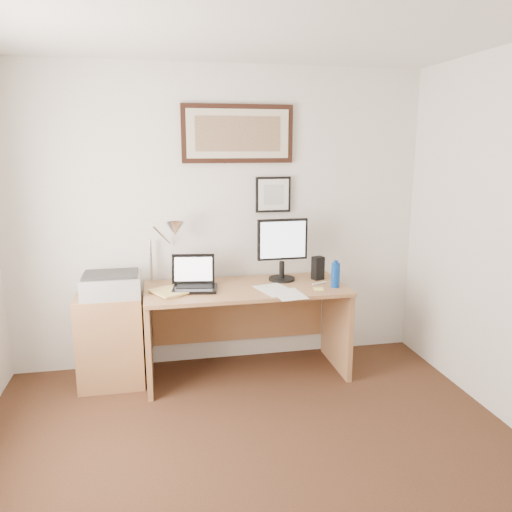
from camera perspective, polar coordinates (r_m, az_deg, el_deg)
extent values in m
cube|color=white|center=(4.23, -4.09, 4.24)|extent=(3.50, 0.02, 2.50)
cube|color=#996940|center=(4.13, -16.22, -9.16)|extent=(0.50, 0.40, 0.73)
cylinder|color=#0B3A98|center=(4.02, 9.08, -2.17)|extent=(0.07, 0.07, 0.20)
cylinder|color=#0B3A98|center=(3.99, 9.13, -0.65)|extent=(0.04, 0.04, 0.02)
cube|color=black|center=(4.23, 7.09, -1.39)|extent=(0.11, 0.10, 0.20)
cube|color=white|center=(3.92, 2.19, -3.86)|extent=(0.32, 0.39, 0.00)
cube|color=white|center=(3.80, 3.77, -4.39)|extent=(0.24, 0.32, 0.00)
cube|color=#FFFA78|center=(3.95, 7.15, -3.76)|extent=(0.09, 0.09, 0.01)
cylinder|color=white|center=(4.11, 7.26, -3.10)|extent=(0.14, 0.06, 0.02)
imported|color=#E1C669|center=(3.83, -11.34, -4.36)|extent=(0.31, 0.34, 0.02)
cube|color=#996940|center=(4.01, -1.16, -3.74)|extent=(1.60, 0.70, 0.03)
cube|color=#996940|center=(4.07, -12.15, -9.35)|extent=(0.04, 0.65, 0.72)
cube|color=#996940|center=(4.32, 9.19, -7.90)|extent=(0.04, 0.65, 0.72)
cube|color=#996940|center=(4.40, -1.91, -6.13)|extent=(1.50, 0.03, 0.55)
cube|color=black|center=(3.93, -6.99, -3.74)|extent=(0.37, 0.29, 0.02)
cube|color=black|center=(3.96, -7.03, -3.43)|extent=(0.30, 0.17, 0.00)
cube|color=black|center=(4.03, -7.19, -1.46)|extent=(0.35, 0.12, 0.23)
cube|color=white|center=(4.02, -7.18, -1.49)|extent=(0.30, 0.10, 0.18)
cylinder|color=black|center=(4.20, 2.95, -2.62)|extent=(0.22, 0.22, 0.02)
cylinder|color=black|center=(4.18, 2.97, -1.57)|extent=(0.04, 0.04, 0.14)
cube|color=black|center=(4.12, 3.04, 1.91)|extent=(0.42, 0.04, 0.34)
cube|color=silver|center=(4.10, 3.11, 1.86)|extent=(0.38, 0.01, 0.30)
cube|color=#A7A7A9|center=(3.97, -16.20, -3.27)|extent=(0.44, 0.34, 0.16)
cube|color=#2D2D2D|center=(3.95, -16.28, -2.02)|extent=(0.40, 0.30, 0.02)
cylinder|color=silver|center=(4.18, -11.92, -0.57)|extent=(0.02, 0.02, 0.36)
cylinder|color=silver|center=(4.08, -10.66, 2.32)|extent=(0.15, 0.23, 0.19)
cone|color=silver|center=(4.01, -9.25, 3.08)|extent=(0.16, 0.18, 0.15)
cube|color=black|center=(4.19, -2.10, 13.78)|extent=(0.92, 0.03, 0.47)
cube|color=beige|center=(4.17, -2.06, 13.79)|extent=(0.84, 0.01, 0.39)
cube|color=brown|center=(4.17, -2.05, 13.79)|extent=(0.70, 0.00, 0.28)
cube|color=black|center=(4.26, 1.97, 7.04)|extent=(0.30, 0.02, 0.30)
cube|color=white|center=(4.25, 2.01, 7.02)|extent=(0.26, 0.00, 0.26)
cube|color=#AFB4B9|center=(4.25, 2.03, 7.01)|extent=(0.17, 0.00, 0.17)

